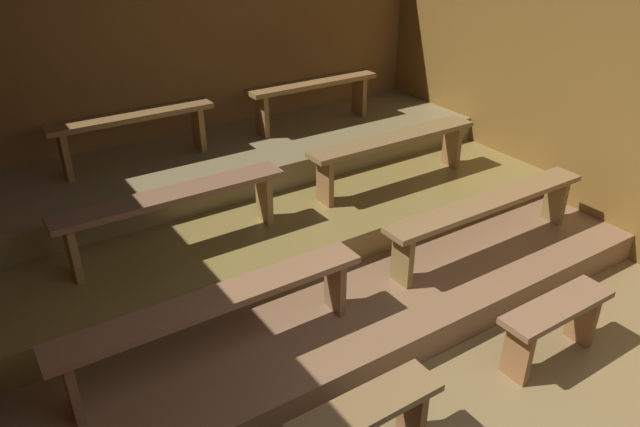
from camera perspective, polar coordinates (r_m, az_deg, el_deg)
The scene contains 14 objects.
ground at distance 4.81m, azimuth 1.33°, elevation -7.92°, with size 5.65×5.26×0.08m, color olive.
wall_back at distance 6.07m, azimuth -11.03°, elevation 13.34°, with size 5.65×0.06×2.58m, color brown.
wall_right at distance 5.86m, azimuth 22.11°, elevation 11.28°, with size 0.06×5.26×2.58m, color brown.
platform_lower at distance 5.15m, azimuth -2.51°, elevation -3.13°, with size 4.85×3.24×0.24m, color #866041.
platform_middle at distance 5.41m, azimuth -5.21°, elevation 1.27°, with size 4.85×2.27×0.24m, color olive.
platform_upper at distance 5.72m, azimuth -7.76°, elevation 5.32°, with size 4.85×1.26×0.24m, color olive.
bench_floor_left at distance 3.35m, azimuth 4.42°, elevation -19.25°, with size 0.88×0.25×0.45m.
bench_floor_right at distance 4.27m, azimuth 21.62°, elevation -9.45°, with size 0.88×0.25×0.45m.
bench_lower_left at distance 3.66m, azimuth -9.94°, elevation -8.95°, with size 1.98×0.25×0.45m.
bench_lower_right at distance 4.88m, azimuth 15.86°, elevation 0.44°, with size 1.98×0.25×0.45m.
bench_middle_left at distance 4.40m, azimuth -13.88°, elevation 0.94°, with size 1.70×0.25×0.45m.
bench_middle_right at distance 5.33m, azimuth 7.09°, elevation 6.48°, with size 1.70×0.25×0.45m.
bench_upper_left at distance 5.37m, azimuth -17.55°, elevation 8.13°, with size 1.41×0.25×0.45m.
bench_upper_right at distance 6.08m, azimuth -0.69°, elevation 11.71°, with size 1.41×0.25×0.45m.
Camera 1 is at (-2.23, -0.96, 2.79)m, focal length 33.32 mm.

